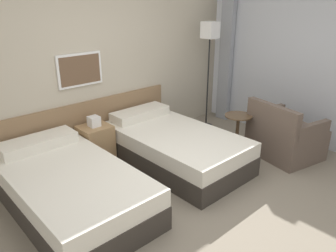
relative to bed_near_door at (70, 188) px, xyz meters
name	(u,v)px	position (x,y,z in m)	size (l,w,h in m)	color
ground_plane	(198,207)	(1.02, -0.96, -0.24)	(16.00, 16.00, 0.00)	slate
wall_headboard	(93,65)	(1.01, 1.05, 1.06)	(10.00, 0.10, 2.70)	#B7AD99
wall_window	(332,59)	(3.59, -1.11, 1.10)	(0.21, 4.48, 2.70)	white
bed_near_door	(70,188)	(0.00, 0.00, 0.00)	(1.12, 2.00, 0.59)	#332D28
bed_near_window	(174,146)	(1.56, 0.00, 0.00)	(1.12, 2.00, 0.59)	#332D28
nightstand	(96,143)	(0.78, 0.75, 0.03)	(0.41, 0.38, 0.67)	#9E7A51
floor_lamp	(210,40)	(2.93, 0.60, 1.27)	(0.24, 0.24, 1.80)	black
side_table	(238,127)	(2.49, -0.38, 0.15)	(0.40, 0.40, 0.58)	brown
armchair	(284,138)	(2.88, -0.93, 0.04)	(0.93, 1.02, 0.82)	brown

